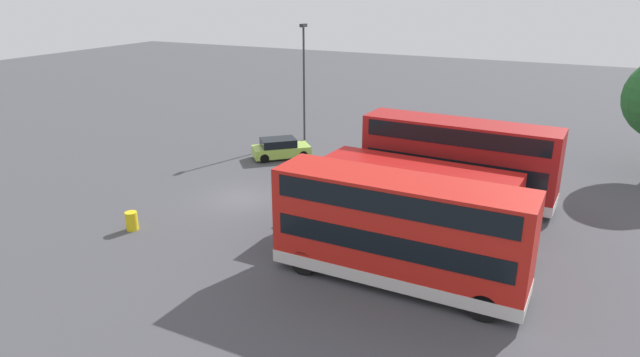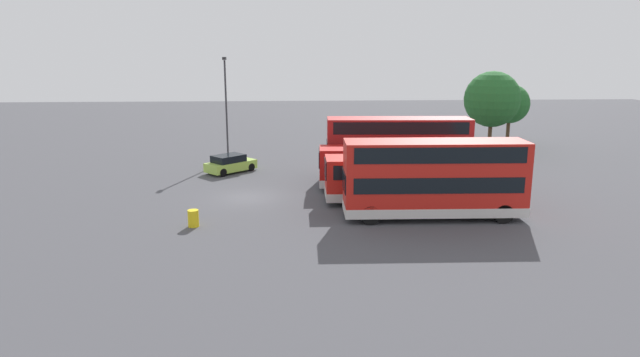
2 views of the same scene
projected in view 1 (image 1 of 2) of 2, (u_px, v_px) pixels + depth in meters
ground_plane at (242, 199)px, 31.89m from camera, size 140.00×140.00×0.00m
bus_double_decker_near_end at (458, 158)px, 31.14m from camera, size 3.11×10.96×4.55m
bus_single_deck_second at (419, 189)px, 28.75m from camera, size 3.18×10.29×2.95m
bus_single_deck_third at (410, 215)px, 25.56m from camera, size 2.80×11.08×2.95m
bus_double_decker_fourth at (399, 229)px, 22.11m from camera, size 2.83×10.46×4.55m
car_hatchback_silver at (280, 149)px, 39.13m from camera, size 4.03×4.14×1.43m
lamp_post_tall at (304, 75)px, 42.18m from camera, size 0.70×0.30×8.94m
waste_bin_yellow at (132, 221)px, 27.71m from camera, size 0.60×0.60×0.95m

